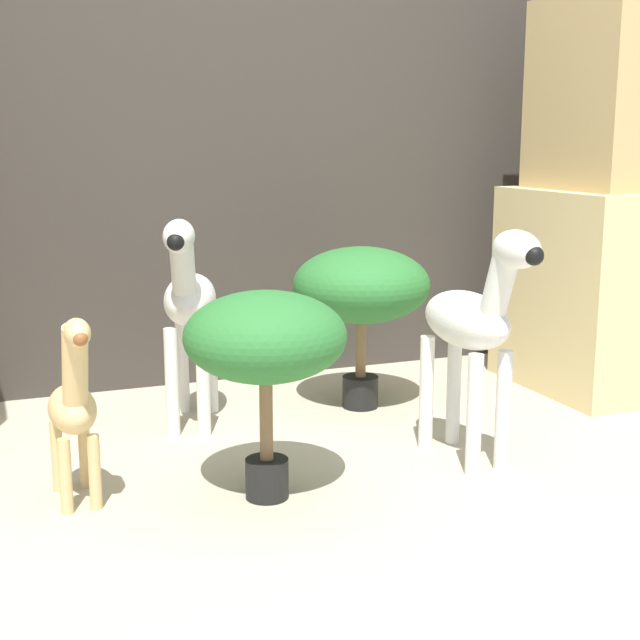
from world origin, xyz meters
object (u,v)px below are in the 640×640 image
Objects in this scene: zebra_right at (474,324)px; zebra_left at (189,303)px; potted_palm_back at (265,342)px; potted_palm_front at (361,288)px; giraffe_figurine at (74,404)px.

zebra_left is (-0.66, 0.60, 0.00)m from zebra_right.
zebra_left is 1.26× the size of potted_palm_back.
potted_palm_front is at bearing 49.61° from potted_palm_back.
potted_palm_back is at bearing -130.39° from potted_palm_front.
giraffe_figurine is 1.12m from potted_palm_front.
giraffe_figurine is at bearing -153.21° from potted_palm_front.
zebra_right is 0.89m from zebra_left.
zebra_left is at bearing 50.91° from giraffe_figurine.
potted_palm_front reaches higher than giraffe_figurine.
potted_palm_front is 0.83m from potted_palm_back.
giraffe_figurine is 0.91× the size of potted_palm_front.
zebra_left reaches higher than giraffe_figurine.
potted_palm_front is 1.03× the size of potted_palm_back.
zebra_left is 1.23× the size of potted_palm_front.
giraffe_figurine is at bearing 163.94° from potted_palm_back.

